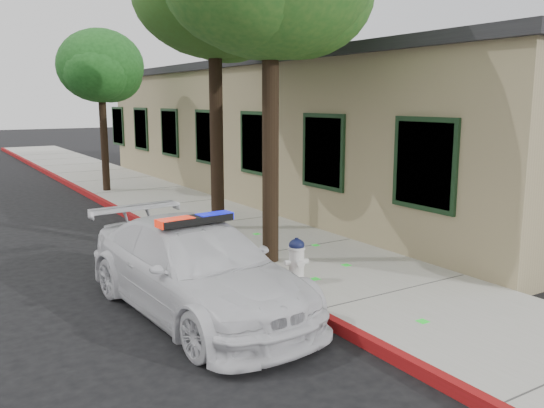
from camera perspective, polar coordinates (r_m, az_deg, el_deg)
The scene contains 7 objects.
ground at distance 8.23m, azimuth 4.10°, elevation -11.62°, with size 120.00×120.00×0.00m, color black.
sidewalk at distance 11.41m, azimuth 1.70°, elevation -4.90°, with size 3.20×60.00×0.15m, color #98978A.
red_curb at distance 10.66m, azimuth -5.23°, elevation -6.01°, with size 0.14×60.00×0.16m, color maroon.
clapboard_building at distance 18.87m, azimuth 4.48°, elevation 7.45°, with size 7.30×20.89×4.24m.
police_car at distance 8.38m, azimuth -7.57°, elevation -6.41°, with size 2.22×4.73×1.45m.
fire_hydrant at distance 9.33m, azimuth 2.49°, elevation -5.58°, with size 0.42×0.36×0.73m.
street_tree_far at distance 19.37m, azimuth -16.69°, elevation 12.78°, with size 2.79×2.80×5.17m.
Camera 1 is at (-4.53, -6.14, 3.08)m, focal length 37.54 mm.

